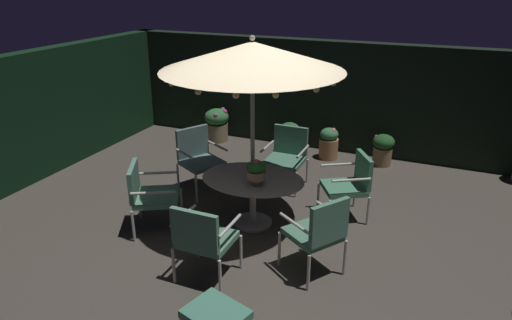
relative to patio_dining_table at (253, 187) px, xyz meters
The scene contains 17 objects.
ground_plane 0.68m from the patio_dining_table, 75.53° to the right, with size 8.57×7.76×0.02m, color #433D35.
hedge_backdrop_rear 3.41m from the patio_dining_table, 88.45° to the left, with size 8.57×0.30×2.11m, color black.
hedge_backdrop_left 4.09m from the patio_dining_table, behind, with size 0.30×7.76×2.11m, color black.
patio_dining_table is the anchor object (origin of this frame).
patio_umbrella 1.76m from the patio_dining_table, 85.87° to the left, with size 2.30×2.30×2.58m.
centerpiece_planter 0.41m from the patio_dining_table, 53.72° to the right, with size 0.25×0.25×0.36m.
patio_chair_north 1.40m from the patio_dining_table, 90.01° to the left, with size 0.64×0.63×0.96m.
patio_chair_northeast 1.40m from the patio_dining_table, 151.49° to the left, with size 0.81×0.82×1.01m.
patio_chair_east 1.40m from the patio_dining_table, 151.10° to the right, with size 0.85×0.86×0.94m.
patio_chair_southeast 1.39m from the patio_dining_table, 89.96° to the right, with size 0.62×0.57×0.97m.
patio_chair_south 1.40m from the patio_dining_table, 34.44° to the right, with size 0.79×0.79×1.02m.
patio_chair_southwest 1.39m from the patio_dining_table, 31.35° to the left, with size 0.80×0.79×0.94m.
ottoman_footrest 2.27m from the patio_dining_table, 75.26° to the right, with size 0.65×0.58×0.37m.
potted_plant_right_far 3.18m from the patio_dining_table, 65.09° to the left, with size 0.39×0.40×0.58m.
potted_plant_back_center 3.52m from the patio_dining_table, 125.73° to the left, with size 0.50×0.50×0.68m.
potted_plant_back_right 2.88m from the patio_dining_table, 99.02° to the left, with size 0.43×0.43×0.59m.
potted_plant_left_near 2.83m from the patio_dining_table, 82.92° to the left, with size 0.36×0.36×0.61m.
Camera 1 is at (2.14, -4.77, 3.26)m, focal length 31.87 mm.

